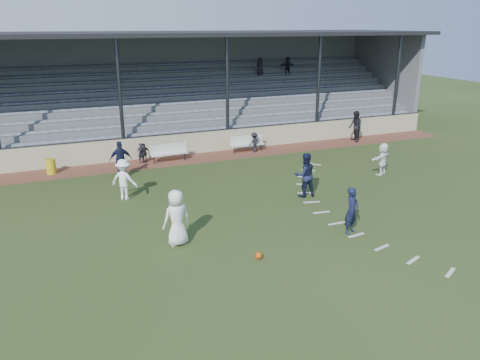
% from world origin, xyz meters
% --- Properties ---
extents(ground, '(90.00, 90.00, 0.00)m').
position_xyz_m(ground, '(0.00, 0.00, 0.00)').
color(ground, '#2B3C18').
rests_on(ground, ground).
extents(cinder_track, '(34.00, 2.00, 0.02)m').
position_xyz_m(cinder_track, '(0.00, 10.50, 0.01)').
color(cinder_track, brown).
rests_on(cinder_track, ground).
extents(retaining_wall, '(34.00, 0.18, 1.20)m').
position_xyz_m(retaining_wall, '(0.00, 11.55, 0.60)').
color(retaining_wall, '#B8B08E').
rests_on(retaining_wall, ground).
extents(bench_left, '(2.02, 0.55, 0.95)m').
position_xyz_m(bench_left, '(-0.84, 10.48, 0.58)').
color(bench_left, silver).
rests_on(bench_left, cinder_track).
extents(bench_right, '(2.01, 0.48, 0.95)m').
position_xyz_m(bench_right, '(3.82, 10.71, 0.58)').
color(bench_right, silver).
rests_on(bench_right, cinder_track).
extents(trash_bin, '(0.47, 0.47, 0.75)m').
position_xyz_m(trash_bin, '(-6.77, 10.54, 0.40)').
color(trash_bin, gold).
rests_on(trash_bin, cinder_track).
extents(football, '(0.23, 0.23, 0.23)m').
position_xyz_m(football, '(-0.97, -1.40, 0.11)').
color(football, '#C7490B').
rests_on(football, ground).
extents(player_white_lead, '(1.04, 0.79, 1.92)m').
position_xyz_m(player_white_lead, '(-3.06, 0.60, 0.96)').
color(player_white_lead, white).
rests_on(player_white_lead, ground).
extents(player_navy_lead, '(0.73, 0.64, 1.68)m').
position_xyz_m(player_navy_lead, '(2.86, -0.85, 0.84)').
color(player_navy_lead, '#131836').
rests_on(player_navy_lead, ground).
extents(player_navy_mid, '(0.97, 0.78, 1.91)m').
position_xyz_m(player_navy_mid, '(3.20, 3.02, 0.96)').
color(player_navy_mid, '#131836').
rests_on(player_navy_mid, ground).
extents(player_white_wing, '(1.29, 1.21, 1.75)m').
position_xyz_m(player_white_wing, '(-3.97, 5.59, 0.88)').
color(player_white_wing, white).
rests_on(player_white_wing, ground).
extents(player_navy_wing, '(1.08, 0.50, 1.81)m').
position_xyz_m(player_navy_wing, '(-3.64, 8.58, 0.90)').
color(player_navy_wing, '#131836').
rests_on(player_navy_wing, ground).
extents(player_white_back, '(1.54, 1.04, 1.60)m').
position_xyz_m(player_white_back, '(8.26, 4.24, 0.80)').
color(player_white_back, white).
rests_on(player_white_back, ground).
extents(official, '(0.93, 1.08, 1.92)m').
position_xyz_m(official, '(11.06, 10.39, 0.98)').
color(official, black).
rests_on(official, cinder_track).
extents(sub_left_near, '(0.45, 0.35, 1.08)m').
position_xyz_m(sub_left_near, '(-2.29, 10.74, 0.56)').
color(sub_left_near, black).
rests_on(sub_left_near, cinder_track).
extents(sub_left_far, '(0.66, 0.43, 1.05)m').
position_xyz_m(sub_left_far, '(-2.10, 10.72, 0.55)').
color(sub_left_far, black).
rests_on(sub_left_far, cinder_track).
extents(sub_right, '(0.82, 0.60, 1.15)m').
position_xyz_m(sub_right, '(4.18, 10.47, 0.59)').
color(sub_right, black).
rests_on(sub_right, cinder_track).
extents(grandstand, '(34.60, 9.00, 6.61)m').
position_xyz_m(grandstand, '(0.01, 16.26, 2.20)').
color(grandstand, slate).
rests_on(grandstand, ground).
extents(penalty_arc, '(3.89, 14.63, 0.01)m').
position_xyz_m(penalty_arc, '(4.12, 0.00, 0.01)').
color(penalty_arc, silver).
rests_on(penalty_arc, ground).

